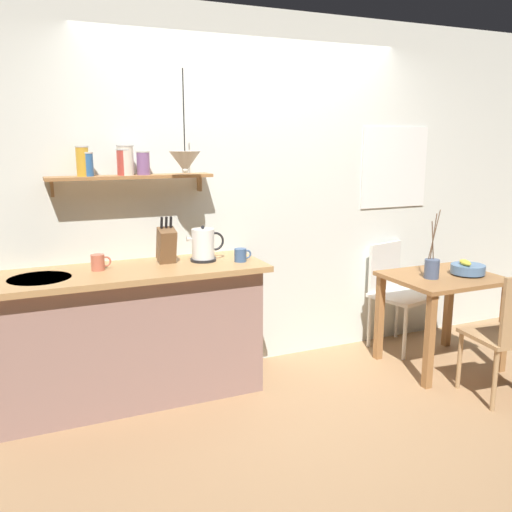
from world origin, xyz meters
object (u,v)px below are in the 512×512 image
object	(u,v)px
knife_block	(166,245)
coffee_mug_spare	(241,255)
fruit_bowl	(468,269)
dining_table	(442,292)
coffee_mug_by_sink	(98,262)
electric_kettle	(204,245)
pendant_lamp	(185,162)
dining_chair_far	(395,289)
dining_chair_near	(508,331)
twig_vase	(432,268)

from	to	relation	value
knife_block	coffee_mug_spare	size ratio (longest dim) A/B	2.62
coffee_mug_spare	fruit_bowl	bearing A→B (deg)	-11.00
knife_block	dining_table	bearing A→B (deg)	-11.96
fruit_bowl	coffee_mug_by_sink	size ratio (longest dim) A/B	1.98
dining_table	electric_kettle	world-z (taller)	electric_kettle
pendant_lamp	dining_table	bearing A→B (deg)	-9.93
fruit_bowl	knife_block	xyz separation A→B (m)	(-2.25, 0.50, 0.28)
dining_chair_far	electric_kettle	distance (m)	1.82
dining_table	fruit_bowl	size ratio (longest dim) A/B	3.19
dining_table	dining_chair_far	bearing A→B (deg)	97.73
electric_kettle	pendant_lamp	bearing A→B (deg)	-153.32
dining_chair_near	fruit_bowl	xyz separation A→B (m)	(0.21, 0.61, 0.28)
coffee_mug_by_sink	knife_block	bearing A→B (deg)	2.40
dining_table	coffee_mug_by_sink	distance (m)	2.59
dining_chair_far	coffee_mug_by_sink	distance (m)	2.50
knife_block	coffee_mug_spare	distance (m)	0.52
twig_vase	electric_kettle	distance (m)	1.73
electric_kettle	coffee_mug_spare	distance (m)	0.27
fruit_bowl	knife_block	world-z (taller)	knife_block
twig_vase	knife_block	xyz separation A→B (m)	(-1.92, 0.46, 0.24)
dining_chair_far	pendant_lamp	bearing A→B (deg)	-175.51
coffee_mug_by_sink	dining_chair_far	bearing A→B (deg)	1.63
electric_kettle	knife_block	bearing A→B (deg)	173.90
dining_chair_near	coffee_mug_by_sink	distance (m)	2.76
electric_kettle	coffee_mug_by_sink	bearing A→B (deg)	179.34
dining_table	fruit_bowl	distance (m)	0.27
dining_chair_far	fruit_bowl	world-z (taller)	dining_chair_far
dining_chair_near	knife_block	bearing A→B (deg)	151.54
dining_table	coffee_mug_by_sink	xyz separation A→B (m)	(-2.52, 0.42, 0.38)
twig_vase	coffee_mug_spare	xyz separation A→B (m)	(-1.43, 0.31, 0.16)
dining_table	dining_chair_far	world-z (taller)	dining_chair_far
fruit_bowl	coffee_mug_by_sink	world-z (taller)	coffee_mug_by_sink
dining_table	coffee_mug_spare	bearing A→B (deg)	169.77
dining_chair_near	twig_vase	world-z (taller)	twig_vase
fruit_bowl	coffee_mug_spare	world-z (taller)	coffee_mug_spare
dining_chair_far	knife_block	distance (m)	2.07
dining_table	dining_chair_near	distance (m)	0.67
twig_vase	coffee_mug_spare	world-z (taller)	twig_vase
coffee_mug_by_sink	pendant_lamp	size ratio (longest dim) A/B	0.20
dining_chair_near	electric_kettle	distance (m)	2.15
dining_chair_far	knife_block	world-z (taller)	knife_block
fruit_bowl	knife_block	distance (m)	2.32
twig_vase	coffee_mug_by_sink	bearing A→B (deg)	169.41
dining_table	electric_kettle	xyz separation A→B (m)	(-1.81, 0.41, 0.44)
dining_table	electric_kettle	bearing A→B (deg)	167.22
electric_kettle	coffee_mug_by_sink	distance (m)	0.72
dining_chair_far	coffee_mug_spare	xyz separation A→B (m)	(-1.51, -0.20, 0.47)
twig_vase	dining_chair_near	bearing A→B (deg)	-79.71
dining_chair_near	pendant_lamp	bearing A→B (deg)	152.29
coffee_mug_spare	pendant_lamp	distance (m)	0.75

